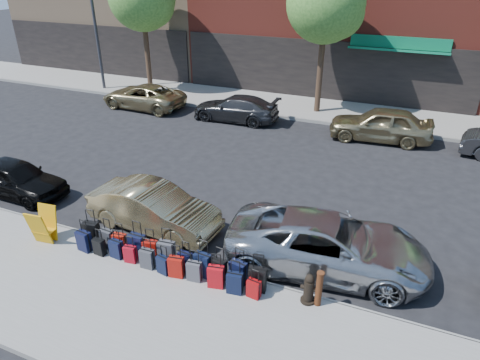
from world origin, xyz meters
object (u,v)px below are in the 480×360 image
at_px(car_near_0, 16,178).
at_px(car_far_1, 236,108).
at_px(bollard, 319,288).
at_px(fire_hydrant, 309,289).
at_px(display_rack, 43,226).
at_px(streetlight, 96,12).
at_px(suitcase_front_5, 167,252).
at_px(car_far_0, 143,96).
at_px(car_far_2, 381,124).
at_px(car_near_1, 154,208).
at_px(tree_center, 329,6).
at_px(car_near_2, 328,244).

distance_m(car_near_0, car_far_1, 10.88).
xyz_separation_m(bollard, car_near_0, (-11.03, 1.41, 0.00)).
height_order(fire_hydrant, display_rack, display_rack).
bearing_deg(car_near_0, streetlight, 26.13).
bearing_deg(suitcase_front_5, car_near_0, 162.31).
bearing_deg(car_far_1, bollard, 30.09).
distance_m(suitcase_front_5, car_far_0, 14.34).
bearing_deg(bollard, car_far_2, 89.88).
distance_m(car_near_0, car_far_0, 10.21).
bearing_deg(car_far_0, car_near_1, 38.02).
bearing_deg(car_near_1, car_far_2, -24.90).
bearing_deg(fire_hydrant, car_far_2, 88.68).
relative_size(streetlight, car_near_0, 2.13).
bearing_deg(suitcase_front_5, fire_hydrant, -5.52).
height_order(car_near_1, car_far_2, car_far_2).
bearing_deg(car_near_0, car_near_1, -88.46).
xyz_separation_m(display_rack, car_near_1, (2.37, 2.02, 0.01)).
xyz_separation_m(car_near_0, car_far_1, (3.93, 10.15, 0.00)).
xyz_separation_m(bollard, car_far_1, (-7.10, 11.56, 0.00)).
bearing_deg(tree_center, streetlight, -177.02).
bearing_deg(suitcase_front_5, bollard, -5.78).
distance_m(streetlight, car_far_2, 17.39).
distance_m(bollard, display_rack, 7.85).
height_order(streetlight, car_far_0, streetlight).
xyz_separation_m(streetlight, bollard, (16.81, -13.54, -4.02)).
xyz_separation_m(suitcase_front_5, bollard, (4.09, 0.02, 0.16)).
distance_m(bollard, car_near_1, 5.66).
distance_m(suitcase_front_5, car_near_2, 4.27).
height_order(car_near_2, car_far_1, car_near_2).
bearing_deg(car_far_0, car_far_1, 93.01).
distance_m(streetlight, suitcase_front_5, 19.06).
height_order(streetlight, car_far_2, streetlight).
distance_m(tree_center, car_near_0, 15.69).
xyz_separation_m(car_near_2, car_far_2, (0.20, 9.95, 0.03)).
distance_m(bollard, car_near_0, 11.12).
xyz_separation_m(car_near_0, car_far_2, (11.06, 10.20, 0.13)).
relative_size(car_near_1, car_far_2, 0.93).
bearing_deg(streetlight, car_near_2, -35.51).
bearing_deg(car_far_1, car_far_0, -90.78).
bearing_deg(suitcase_front_5, car_far_0, 120.56).
height_order(fire_hydrant, car_near_0, car_near_0).
height_order(suitcase_front_5, car_near_2, car_near_2).
bearing_deg(car_far_0, bollard, 50.04).
bearing_deg(streetlight, car_far_0, -26.16).
bearing_deg(fire_hydrant, display_rack, -175.97).
bearing_deg(car_near_1, car_far_1, 12.85).
relative_size(fire_hydrant, car_far_2, 0.18).
relative_size(tree_center, suitcase_front_5, 6.90).
relative_size(fire_hydrant, bollard, 0.83).
distance_m(tree_center, car_far_0, 10.77).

